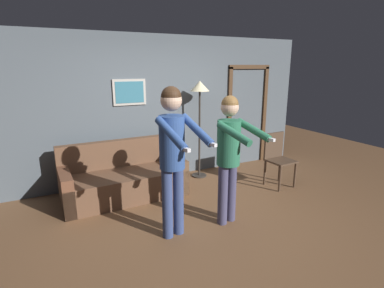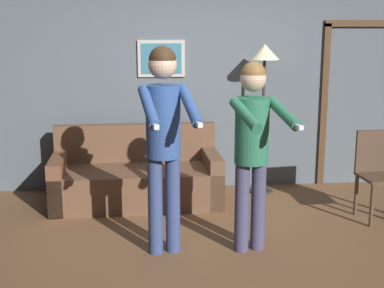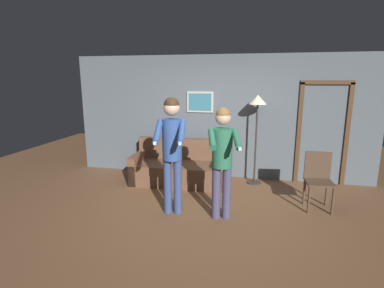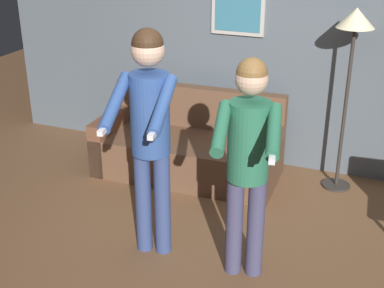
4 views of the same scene
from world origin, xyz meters
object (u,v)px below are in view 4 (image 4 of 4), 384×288
at_px(torchiere_lamp, 354,39).
at_px(person_standing_left, 149,123).
at_px(couch, 189,149).
at_px(person_standing_right, 248,152).

bearing_deg(torchiere_lamp, person_standing_left, -125.95).
xyz_separation_m(couch, person_standing_left, (0.27, -1.45, 0.86)).
height_order(person_standing_left, person_standing_right, person_standing_left).
relative_size(torchiere_lamp, person_standing_left, 0.98).
distance_m(torchiere_lamp, person_standing_right, 1.85).
bearing_deg(person_standing_right, torchiere_lamp, 74.81).
relative_size(torchiere_lamp, person_standing_right, 1.05).
relative_size(couch, person_standing_left, 1.04).
height_order(couch, person_standing_left, person_standing_left).
distance_m(couch, torchiere_lamp, 1.98).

